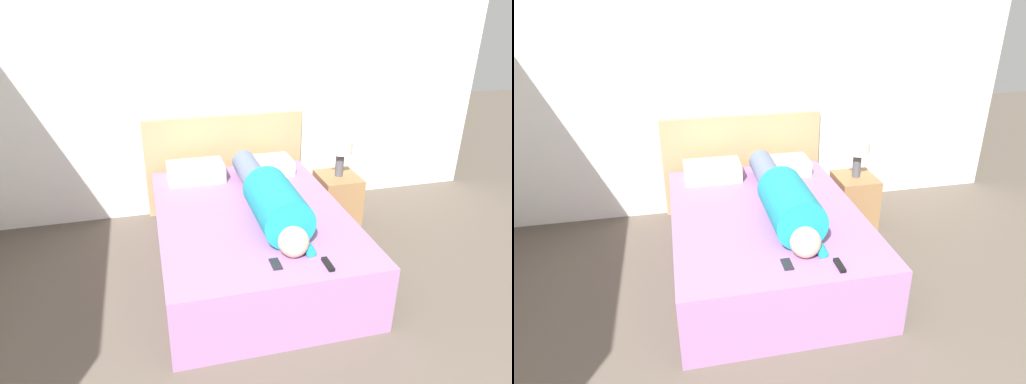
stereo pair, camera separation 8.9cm
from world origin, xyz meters
TOP-DOWN VIEW (x-y plane):
  - wall_back at (0.00, 3.76)m, footprint 5.86×0.06m
  - bed at (0.07, 2.52)m, footprint 1.52×2.06m
  - headboard at (0.07, 3.69)m, footprint 1.64×0.04m
  - nightstand at (1.09, 3.10)m, footprint 0.39×0.42m
  - table_lamp at (1.09, 3.10)m, footprint 0.22×0.22m
  - person_lying at (0.20, 2.41)m, footprint 0.37×1.68m
  - pillow_near_headboard at (-0.29, 3.31)m, footprint 0.53×0.33m
  - pillow_second at (0.40, 3.31)m, footprint 0.50×0.33m
  - tv_remote at (0.38, 1.64)m, footprint 0.04×0.15m
  - cell_phone at (0.05, 1.74)m, footprint 0.06×0.13m

SIDE VIEW (x-z plane):
  - nightstand at x=1.09m, z-range 0.00..0.51m
  - bed at x=0.07m, z-range 0.00..0.53m
  - headboard at x=0.07m, z-range 0.00..1.02m
  - cell_phone at x=0.05m, z-range 0.53..0.54m
  - tv_remote at x=0.38m, z-range 0.53..0.55m
  - pillow_second at x=0.40m, z-range 0.53..0.67m
  - pillow_near_headboard at x=-0.29m, z-range 0.53..0.69m
  - person_lying at x=0.20m, z-range 0.50..0.88m
  - table_lamp at x=1.09m, z-range 0.59..0.95m
  - wall_back at x=0.00m, z-range 0.00..2.60m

